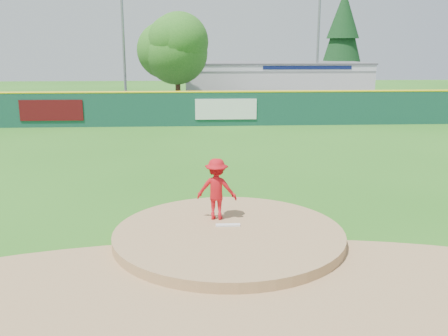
{
  "coord_description": "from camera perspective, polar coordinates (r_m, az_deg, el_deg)",
  "views": [
    {
      "loc": [
        -0.75,
        -11.21,
        4.49
      ],
      "look_at": [
        0.0,
        2.0,
        1.3
      ],
      "focal_mm": 40.0,
      "sensor_mm": 36.0,
      "label": 1
    }
  ],
  "objects": [
    {
      "name": "ground",
      "position": [
        12.1,
        0.54,
        -8.23
      ],
      "size": [
        120.0,
        120.0,
        0.0
      ],
      "primitive_type": "plane",
      "color": "#286B19",
      "rests_on": "ground"
    },
    {
      "name": "pitchers_mound",
      "position": [
        12.1,
        0.54,
        -8.23
      ],
      "size": [
        5.5,
        5.5,
        0.5
      ],
      "primitive_type": "cylinder",
      "color": "#9E774C",
      "rests_on": "ground"
    },
    {
      "name": "pitching_rubber",
      "position": [
        12.28,
        0.45,
        -6.54
      ],
      "size": [
        0.6,
        0.15,
        0.04
      ],
      "primitive_type": "cube",
      "color": "white",
      "rests_on": "pitchers_mound"
    },
    {
      "name": "infield_dirt_arc",
      "position": [
        9.38,
        1.8,
        -15.01
      ],
      "size": [
        15.4,
        15.4,
        0.01
      ],
      "primitive_type": "cylinder",
      "color": "#9E774C",
      "rests_on": "ground"
    },
    {
      "name": "parking_lot",
      "position": [
        38.47,
        -2.13,
        6.87
      ],
      "size": [
        44.0,
        16.0,
        0.02
      ],
      "primitive_type": "cube",
      "color": "#38383A",
      "rests_on": "ground"
    },
    {
      "name": "pitcher",
      "position": [
        12.57,
        -0.85,
        -2.42
      ],
      "size": [
        1.1,
        0.76,
        1.56
      ],
      "primitive_type": "imported",
      "rotation": [
        0.0,
        0.0,
        2.95
      ],
      "color": "red",
      "rests_on": "pitchers_mound"
    },
    {
      "name": "van",
      "position": [
        37.19,
        2.29,
        7.75
      ],
      "size": [
        5.41,
        3.1,
        1.42
      ],
      "primitive_type": "imported",
      "rotation": [
        0.0,
        0.0,
        1.72
      ],
      "color": "white",
      "rests_on": "parking_lot"
    },
    {
      "name": "pool_building_grp",
      "position": [
        43.82,
        5.7,
        9.8
      ],
      "size": [
        15.2,
        8.2,
        3.31
      ],
      "color": "silver",
      "rests_on": "ground"
    },
    {
      "name": "fence_banners",
      "position": [
        29.51,
        -9.64,
        6.58
      ],
      "size": [
        13.67,
        0.04,
        1.2
      ],
      "color": "#530B0F",
      "rests_on": "ground"
    },
    {
      "name": "playground_slide",
      "position": [
        36.84,
        -20.34,
        6.91
      ],
      "size": [
        0.96,
        2.71,
        1.49
      ],
      "color": "#1A32E0",
      "rests_on": "ground"
    },
    {
      "name": "outfield_fence",
      "position": [
        29.41,
        -1.78,
        6.92
      ],
      "size": [
        40.0,
        0.14,
        2.07
      ],
      "color": "#144337",
      "rests_on": "ground"
    },
    {
      "name": "deciduous_tree",
      "position": [
        36.23,
        -5.38,
        13.61
      ],
      "size": [
        5.6,
        5.6,
        7.36
      ],
      "color": "#382314",
      "rests_on": "ground"
    },
    {
      "name": "conifer_tree",
      "position": [
        49.18,
        13.41,
        14.44
      ],
      "size": [
        4.4,
        4.4,
        9.5
      ],
      "color": "#382314",
      "rests_on": "ground"
    },
    {
      "name": "light_pole_left",
      "position": [
        38.6,
        -11.5,
        15.62
      ],
      "size": [
        1.75,
        0.25,
        11.0
      ],
      "color": "gray",
      "rests_on": "ground"
    },
    {
      "name": "light_pole_right",
      "position": [
        41.38,
        10.73,
        14.8
      ],
      "size": [
        1.75,
        0.25,
        10.0
      ],
      "color": "gray",
      "rests_on": "ground"
    }
  ]
}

